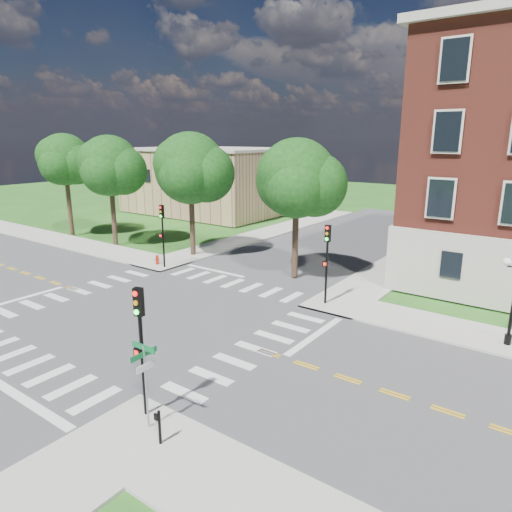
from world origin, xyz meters
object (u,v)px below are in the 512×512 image
Objects in this scene: traffic_signal_se at (141,336)px; street_sign_pole at (145,370)px; traffic_signal_ne at (327,254)px; traffic_signal_nw at (162,228)px; fire_hydrant at (157,260)px; push_button_post at (159,426)px.

traffic_signal_se is 1.20m from street_sign_pole.
traffic_signal_nw is (-13.73, -0.23, 0.00)m from traffic_signal_ne.
traffic_signal_se is 1.00× the size of traffic_signal_ne.
traffic_signal_ne is 1.00× the size of traffic_signal_nw.
traffic_signal_ne is 1.55× the size of street_sign_pole.
street_sign_pole is at bearing -42.90° from fire_hydrant.
traffic_signal_ne is 4.00× the size of push_button_post.
push_button_post is at bearing -26.91° from traffic_signal_se.
street_sign_pole is (14.50, -14.22, -0.88)m from traffic_signal_nw.
traffic_signal_se is at bearing 153.09° from push_button_post.
traffic_signal_ne is at bearing 96.77° from push_button_post.
traffic_signal_ne is 15.13m from push_button_post.
traffic_signal_se reaches higher than push_button_post.
traffic_signal_se is at bearing 146.22° from street_sign_pole.
traffic_signal_se is 6.40× the size of fire_hydrant.
traffic_signal_ne is at bearing 90.37° from traffic_signal_se.
traffic_signal_nw is at bearing 135.13° from traffic_signal_se.
traffic_signal_nw is 4.00× the size of push_button_post.
traffic_signal_se is at bearing -44.87° from traffic_signal_nw.
traffic_signal_nw is (-13.82, 13.76, 0.00)m from traffic_signal_se.
traffic_signal_nw is 20.33m from street_sign_pole.
street_sign_pole reaches higher than push_button_post.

